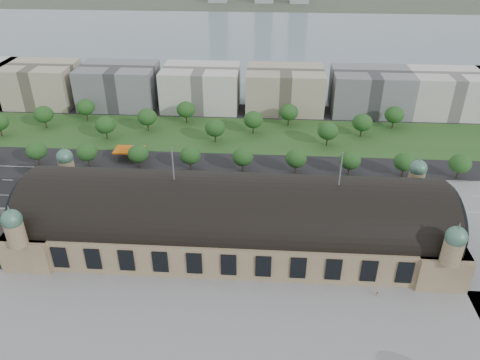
# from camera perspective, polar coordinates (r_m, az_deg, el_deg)

# --- Properties ---
(ground) EXTENTS (900.00, 900.00, 0.00)m
(ground) POSITION_cam_1_polar(r_m,az_deg,el_deg) (170.61, -0.77, -7.58)
(ground) COLOR black
(ground) RESTS_ON ground
(station) EXTENTS (150.00, 48.40, 44.30)m
(station) POSITION_cam_1_polar(r_m,az_deg,el_deg) (164.53, -0.79, -4.75)
(station) COLOR #9F8862
(station) RESTS_ON ground
(plaza_south) EXTENTS (190.00, 48.00, 0.12)m
(plaza_south) POSITION_cam_1_polar(r_m,az_deg,el_deg) (138.12, 2.10, -18.95)
(plaza_south) COLOR gray
(plaza_south) RESTS_ON ground
(road_slab) EXTENTS (260.00, 26.00, 0.10)m
(road_slab) POSITION_cam_1_polar(r_m,az_deg,el_deg) (204.03, -5.54, -0.79)
(road_slab) COLOR black
(road_slab) RESTS_ON ground
(grass_belt) EXTENTS (300.00, 45.00, 0.10)m
(grass_belt) POSITION_cam_1_polar(r_m,az_deg,el_deg) (251.69, -2.53, 5.59)
(grass_belt) COLOR #275321
(grass_belt) RESTS_ON ground
(petrol_station) EXTENTS (14.00, 13.00, 5.05)m
(petrol_station) POSITION_cam_1_polar(r_m,az_deg,el_deg) (233.35, -12.83, 3.56)
(petrol_station) COLOR #CE5E0C
(petrol_station) RESTS_ON ground
(lake) EXTENTS (700.00, 320.00, 0.08)m
(lake) POSITION_cam_1_polar(r_m,az_deg,el_deg) (445.10, 2.36, 16.52)
(lake) COLOR slate
(lake) RESTS_ON ground
(far_shore) EXTENTS (700.00, 120.00, 0.14)m
(far_shore) POSITION_cam_1_polar(r_m,az_deg,el_deg) (641.21, 2.95, 20.70)
(far_shore) COLOR #44513D
(far_shore) RESTS_ON ground
(office_1) EXTENTS (45.00, 32.00, 24.00)m
(office_1) POSITION_cam_1_polar(r_m,az_deg,el_deg) (316.32, -23.34, 10.70)
(office_1) COLOR #B1A58B
(office_1) RESTS_ON ground
(office_2) EXTENTS (45.00, 32.00, 24.00)m
(office_2) POSITION_cam_1_polar(r_m,az_deg,el_deg) (297.38, -14.54, 11.07)
(office_2) COLOR gray
(office_2) RESTS_ON ground
(office_3) EXTENTS (45.00, 32.00, 24.00)m
(office_3) POSITION_cam_1_polar(r_m,az_deg,el_deg) (286.02, -4.77, 11.17)
(office_3) COLOR silver
(office_3) RESTS_ON ground
(office_4) EXTENTS (45.00, 32.00, 24.00)m
(office_4) POSITION_cam_1_polar(r_m,az_deg,el_deg) (283.17, 5.48, 10.94)
(office_4) COLOR #B1A58B
(office_4) RESTS_ON ground
(office_5) EXTENTS (45.00, 32.00, 24.00)m
(office_5) POSITION_cam_1_polar(r_m,az_deg,el_deg) (289.07, 15.59, 10.38)
(office_5) COLOR gray
(office_5) RESTS_ON ground
(office_6) EXTENTS (45.00, 32.00, 24.00)m
(office_6) POSITION_cam_1_polar(r_m,az_deg,el_deg) (301.45, 24.09, 9.66)
(office_6) COLOR silver
(office_6) RESTS_ON ground
(tree_row_1) EXTENTS (9.60, 9.60, 11.52)m
(tree_row_1) POSITION_cam_1_polar(r_m,az_deg,el_deg) (236.78, -23.57, 3.30)
(tree_row_1) COLOR #2D2116
(tree_row_1) RESTS_ON ground
(tree_row_2) EXTENTS (9.60, 9.60, 11.52)m
(tree_row_2) POSITION_cam_1_polar(r_m,az_deg,el_deg) (226.92, -18.15, 3.24)
(tree_row_2) COLOR #2D2116
(tree_row_2) RESTS_ON ground
(tree_row_3) EXTENTS (9.60, 9.60, 11.52)m
(tree_row_3) POSITION_cam_1_polar(r_m,az_deg,el_deg) (219.25, -12.30, 3.15)
(tree_row_3) COLOR #2D2116
(tree_row_3) RESTS_ON ground
(tree_row_4) EXTENTS (9.60, 9.60, 11.52)m
(tree_row_4) POSITION_cam_1_polar(r_m,az_deg,el_deg) (214.02, -6.10, 3.01)
(tree_row_4) COLOR #2D2116
(tree_row_4) RESTS_ON ground
(tree_row_5) EXTENTS (9.60, 9.60, 11.52)m
(tree_row_5) POSITION_cam_1_polar(r_m,az_deg,el_deg) (211.40, 0.34, 2.83)
(tree_row_5) COLOR #2D2116
(tree_row_5) RESTS_ON ground
(tree_row_6) EXTENTS (9.60, 9.60, 11.52)m
(tree_row_6) POSITION_cam_1_polar(r_m,az_deg,el_deg) (211.48, 6.85, 2.61)
(tree_row_6) COLOR #2D2116
(tree_row_6) RESTS_ON ground
(tree_row_7) EXTENTS (9.60, 9.60, 11.52)m
(tree_row_7) POSITION_cam_1_polar(r_m,az_deg,el_deg) (214.27, 13.27, 2.36)
(tree_row_7) COLOR #2D2116
(tree_row_7) RESTS_ON ground
(tree_row_8) EXTENTS (9.60, 9.60, 11.52)m
(tree_row_8) POSITION_cam_1_polar(r_m,az_deg,el_deg) (219.66, 19.45, 2.10)
(tree_row_8) COLOR #2D2116
(tree_row_8) RESTS_ON ground
(tree_row_9) EXTENTS (9.60, 9.60, 11.52)m
(tree_row_9) POSITION_cam_1_polar(r_m,az_deg,el_deg) (227.47, 25.27, 1.82)
(tree_row_9) COLOR #2D2116
(tree_row_9) RESTS_ON ground
(tree_belt_1) EXTENTS (10.40, 10.40, 12.48)m
(tree_belt_1) POSITION_cam_1_polar(r_m,az_deg,el_deg) (277.32, -22.83, 7.39)
(tree_belt_1) COLOR #2D2116
(tree_belt_1) RESTS_ON ground
(tree_belt_2) EXTENTS (10.40, 10.40, 12.48)m
(tree_belt_2) POSITION_cam_1_polar(r_m,az_deg,el_deg) (279.78, -18.31, 8.44)
(tree_belt_2) COLOR #2D2116
(tree_belt_2) RESTS_ON ground
(tree_belt_3) EXTENTS (10.40, 10.40, 12.48)m
(tree_belt_3) POSITION_cam_1_polar(r_m,az_deg,el_deg) (252.38, -16.11, 6.46)
(tree_belt_3) COLOR #2D2116
(tree_belt_3) RESTS_ON ground
(tree_belt_4) EXTENTS (10.40, 10.40, 12.48)m
(tree_belt_4) POSITION_cam_1_polar(r_m,az_deg,el_deg) (257.33, -11.26, 7.54)
(tree_belt_4) COLOR #2D2116
(tree_belt_4) RESTS_ON ground
(tree_belt_5) EXTENTS (10.40, 10.40, 12.48)m
(tree_belt_5) POSITION_cam_1_polar(r_m,az_deg,el_deg) (264.11, -6.61, 8.53)
(tree_belt_5) COLOR #2D2116
(tree_belt_5) RESTS_ON ground
(tree_belt_6) EXTENTS (10.40, 10.40, 12.48)m
(tree_belt_6) POSITION_cam_1_polar(r_m,az_deg,el_deg) (239.45, -3.06, 6.36)
(tree_belt_6) COLOR #2D2116
(tree_belt_6) RESTS_ON ground
(tree_belt_7) EXTENTS (10.40, 10.40, 12.48)m
(tree_belt_7) POSITION_cam_1_polar(r_m,az_deg,el_deg) (249.06, 1.63, 7.36)
(tree_belt_7) COLOR #2D2116
(tree_belt_7) RESTS_ON ground
(tree_belt_8) EXTENTS (10.40, 10.40, 12.48)m
(tree_belt_8) POSITION_cam_1_polar(r_m,az_deg,el_deg) (260.25, 5.97, 8.23)
(tree_belt_8) COLOR #2D2116
(tree_belt_8) RESTS_ON ground
(tree_belt_9) EXTENTS (10.40, 10.40, 12.48)m
(tree_belt_9) POSITION_cam_1_polar(r_m,az_deg,el_deg) (239.75, 10.67, 5.89)
(tree_belt_9) COLOR #2D2116
(tree_belt_9) RESTS_ON ground
(tree_belt_10) EXTENTS (10.40, 10.40, 12.48)m
(tree_belt_10) POSITION_cam_1_polar(r_m,az_deg,el_deg) (253.65, 14.70, 6.79)
(tree_belt_10) COLOR #2D2116
(tree_belt_10) RESTS_ON ground
(tree_belt_11) EXTENTS (10.40, 10.40, 12.48)m
(tree_belt_11) POSITION_cam_1_polar(r_m,az_deg,el_deg) (268.71, 18.31, 7.56)
(tree_belt_11) COLOR #2D2116
(tree_belt_11) RESTS_ON ground
(traffic_car_1) EXTENTS (4.11, 1.54, 1.34)m
(traffic_car_1) POSITION_cam_1_polar(r_m,az_deg,el_deg) (217.19, -18.90, -0.17)
(traffic_car_1) COLOR #9C9DA4
(traffic_car_1) RESTS_ON ground
(traffic_car_2) EXTENTS (4.80, 2.43, 1.30)m
(traffic_car_2) POSITION_cam_1_polar(r_m,az_deg,el_deg) (204.16, -15.95, -1.70)
(traffic_car_2) COLOR black
(traffic_car_2) RESTS_ON ground
(traffic_car_3) EXTENTS (5.33, 2.69, 1.48)m
(traffic_car_3) POSITION_cam_1_polar(r_m,az_deg,el_deg) (210.17, -3.73, 0.51)
(traffic_car_3) COLOR maroon
(traffic_car_3) RESTS_ON ground
(traffic_car_4) EXTENTS (4.72, 2.33, 1.55)m
(traffic_car_4) POSITION_cam_1_polar(r_m,az_deg,el_deg) (195.14, 0.49, -1.94)
(traffic_car_4) COLOR #191742
(traffic_car_4) RESTS_ON ground
(traffic_car_5) EXTENTS (4.12, 1.77, 1.32)m
(traffic_car_5) POSITION_cam_1_polar(r_m,az_deg,el_deg) (208.64, 7.38, 0.05)
(traffic_car_5) COLOR #53555A
(traffic_car_5) RESTS_ON ground
(traffic_car_6) EXTENTS (5.93, 3.32, 1.57)m
(traffic_car_6) POSITION_cam_1_polar(r_m,az_deg,el_deg) (206.37, 22.97, -2.67)
(traffic_car_6) COLOR silver
(traffic_car_6) RESTS_ON ground
(parked_car_0) EXTENTS (4.24, 2.89, 1.32)m
(parked_car_0) POSITION_cam_1_polar(r_m,az_deg,el_deg) (199.20, -17.06, -2.74)
(parked_car_0) COLOR black
(parked_car_0) RESTS_ON ground
(parked_car_1) EXTENTS (5.23, 4.37, 1.33)m
(parked_car_1) POSITION_cam_1_polar(r_m,az_deg,el_deg) (201.75, -16.37, -2.17)
(parked_car_1) COLOR maroon
(parked_car_1) RESTS_ON ground
(parked_car_2) EXTENTS (5.82, 5.17, 1.62)m
(parked_car_2) POSITION_cam_1_polar(r_m,az_deg,el_deg) (201.02, -15.70, -2.14)
(parked_car_2) COLOR navy
(parked_car_2) RESTS_ON ground
(parked_car_3) EXTENTS (4.91, 3.73, 1.56)m
(parked_car_3) POSITION_cam_1_polar(r_m,az_deg,el_deg) (191.66, -9.70, -3.07)
(parked_car_3) COLOR slate
(parked_car_3) RESTS_ON ground
(parked_car_4) EXTENTS (4.87, 3.11, 1.51)m
(parked_car_4) POSITION_cam_1_polar(r_m,az_deg,el_deg) (197.17, -12.08, -2.32)
(parked_car_4) COLOR silver
(parked_car_4) RESTS_ON ground
(parked_car_5) EXTENTS (6.03, 5.04, 1.53)m
(parked_car_5) POSITION_cam_1_polar(r_m,az_deg,el_deg) (196.78, -11.66, -2.34)
(parked_car_5) COLOR #999DA2
(parked_car_5) RESTS_ON ground
(parked_car_6) EXTENTS (5.71, 4.39, 1.54)m
(parked_car_6) POSITION_cam_1_polar(r_m,az_deg,el_deg) (194.50, -12.95, -2.92)
(parked_car_6) COLOR black
(parked_car_6) RESTS_ON ground
(bus_west) EXTENTS (13.81, 4.36, 3.78)m
(bus_west) POSITION_cam_1_polar(r_m,az_deg,el_deg) (194.53, 0.20, -1.66)
(bus_west) COLOR #B4331C
(bus_west) RESTS_ON ground
(bus_mid) EXTENTS (12.83, 3.60, 3.54)m
(bus_mid) POSITION_cam_1_polar(r_m,az_deg,el_deg) (191.38, 2.09, -2.31)
(bus_mid) COLOR beige
(bus_mid) RESTS_ON ground
(bus_east) EXTENTS (11.00, 2.92, 3.04)m
(bus_east) POSITION_cam_1_polar(r_m,az_deg,el_deg) (193.43, 11.37, -2.66)
(bus_east) COLOR beige
(bus_east) RESTS_ON ground
(pedestrian_0) EXTENTS (0.82, 0.48, 1.67)m
(pedestrian_0) POSITION_cam_1_polar(r_m,az_deg,el_deg) (155.30, 16.38, -13.21)
(pedestrian_0) COLOR gray
(pedestrian_0) RESTS_ON ground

